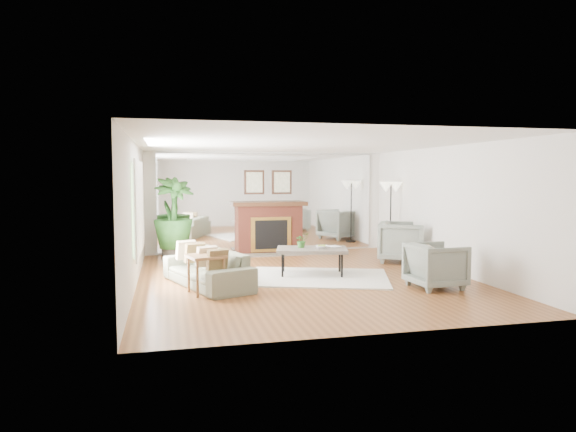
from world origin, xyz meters
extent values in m
plane|color=brown|center=(0.00, 0.00, 0.00)|extent=(7.00, 7.00, 0.00)
cube|color=silver|center=(-2.99, 0.00, 1.25)|extent=(0.02, 7.00, 2.50)
cube|color=silver|center=(2.99, 0.00, 1.25)|extent=(0.02, 7.00, 2.50)
cube|color=silver|center=(0.00, 3.49, 1.25)|extent=(6.00, 0.02, 2.50)
cube|color=silver|center=(0.00, 3.47, 1.25)|extent=(5.40, 0.04, 2.40)
cube|color=#B2E09E|center=(-2.96, 0.40, 1.35)|extent=(0.04, 2.40, 1.50)
cube|color=maroon|center=(0.00, 3.28, 0.60)|extent=(1.60, 0.40, 1.20)
cube|color=gold|center=(0.00, 3.07, 0.48)|extent=(1.00, 0.04, 0.85)
cube|color=black|center=(0.00, 3.05, 0.48)|extent=(0.80, 0.04, 0.70)
cube|color=#5D5349|center=(0.00, 2.93, 0.01)|extent=(1.70, 0.55, 0.03)
cube|color=#412A15|center=(0.00, 3.26, 1.22)|extent=(1.85, 0.46, 0.10)
cube|color=black|center=(-0.35, 3.43, 1.75)|extent=(0.50, 0.04, 0.60)
cube|color=black|center=(0.35, 3.43, 1.75)|extent=(0.50, 0.04, 0.60)
cube|color=white|center=(0.25, -0.05, 0.01)|extent=(3.06, 2.60, 0.03)
cube|color=#5D5349|center=(0.22, 0.20, 0.50)|extent=(1.48, 1.08, 0.07)
cylinder|color=black|center=(-0.39, 0.07, 0.23)|extent=(0.04, 0.04, 0.46)
cylinder|color=black|center=(0.68, -0.20, 0.23)|extent=(0.04, 0.04, 0.46)
cylinder|color=black|center=(-0.25, 0.61, 0.23)|extent=(0.04, 0.04, 0.46)
cylinder|color=black|center=(0.82, 0.33, 0.23)|extent=(0.04, 0.04, 0.46)
imported|color=slate|center=(-1.80, -0.27, 0.31)|extent=(1.50, 2.25, 0.61)
imported|color=gray|center=(2.60, 1.28, 0.45)|extent=(1.33, 1.31, 0.90)
imported|color=gray|center=(1.98, -1.32, 0.38)|extent=(0.90, 0.88, 0.77)
cube|color=brown|center=(-1.86, -0.84, 0.61)|extent=(0.68, 0.68, 0.04)
cylinder|color=brown|center=(-2.02, -1.11, 0.30)|extent=(0.04, 0.04, 0.60)
cylinder|color=brown|center=(-1.59, -1.00, 0.30)|extent=(0.04, 0.04, 0.60)
cylinder|color=brown|center=(-2.13, -0.69, 0.30)|extent=(0.04, 0.04, 0.60)
cylinder|color=brown|center=(-1.71, -0.57, 0.30)|extent=(0.04, 0.04, 0.60)
cylinder|color=#2A261F|center=(-2.32, 2.72, 0.19)|extent=(0.55, 0.55, 0.39)
imported|color=#2C6525|center=(-2.32, 2.72, 1.08)|extent=(1.17, 1.17, 1.61)
cylinder|color=black|center=(2.70, 2.11, 0.02)|extent=(0.30, 0.30, 0.04)
cylinder|color=black|center=(2.70, 2.11, 0.85)|extent=(0.03, 0.03, 1.70)
cone|color=white|center=(2.57, 2.11, 1.65)|extent=(0.32, 0.32, 0.23)
cone|color=white|center=(2.83, 2.11, 1.65)|extent=(0.32, 0.32, 0.23)
imported|color=#2C6525|center=(0.05, 0.32, 0.67)|extent=(0.28, 0.25, 0.28)
imported|color=brown|center=(0.38, 0.10, 0.56)|extent=(0.30, 0.30, 0.06)
imported|color=brown|center=(0.59, 0.22, 0.54)|extent=(0.24, 0.29, 0.02)
camera|label=1|loc=(-2.45, -9.13, 1.90)|focal=32.00mm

